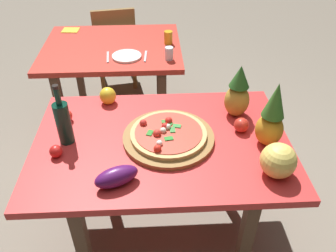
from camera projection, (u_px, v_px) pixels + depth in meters
name	position (u px, v px, depth m)	size (l,w,h in m)	color
ground_plane	(163.00, 228.00, 2.24)	(10.00, 10.00, 0.00)	gray
display_table	(162.00, 152.00, 1.83)	(1.33, 0.89, 0.75)	brown
background_table	(113.00, 57.00, 2.78)	(1.09, 0.87, 0.75)	brown
dining_chair	(115.00, 43.00, 3.40)	(0.46, 0.46, 0.85)	olive
pizza_board	(168.00, 138.00, 1.78)	(0.47, 0.47, 0.03)	olive
pizza	(168.00, 133.00, 1.76)	(0.40, 0.40, 0.06)	tan
wine_bottle	(63.00, 122.00, 1.70)	(0.08, 0.08, 0.33)	#0D3225
pineapple_left	(272.00, 118.00, 1.67)	(0.14, 0.14, 0.35)	#C28A22
pineapple_right	(238.00, 94.00, 1.88)	(0.14, 0.14, 0.31)	#B79235
melon	(278.00, 161.00, 1.53)	(0.16, 0.16, 0.16)	#E5CD60
bell_pepper	(108.00, 96.00, 2.03)	(0.10, 0.10, 0.11)	yellow
eggplant	(117.00, 177.00, 1.51)	(0.20, 0.09, 0.09)	#4F1656
tomato_at_corner	(56.00, 151.00, 1.66)	(0.06, 0.06, 0.06)	red
tomato_beside_pepper	(66.00, 116.00, 1.89)	(0.07, 0.07, 0.07)	red
tomato_near_board	(241.00, 125.00, 1.82)	(0.08, 0.08, 0.08)	red
drinking_glass_juice	(168.00, 38.00, 2.71)	(0.07, 0.07, 0.10)	gold
drinking_glass_water	(169.00, 53.00, 2.49)	(0.06, 0.06, 0.09)	silver
dinner_plate	(127.00, 56.00, 2.55)	(0.22, 0.22, 0.02)	white
fork_utensil	(108.00, 57.00, 2.54)	(0.02, 0.18, 0.01)	silver
knife_utensil	(146.00, 56.00, 2.55)	(0.02, 0.18, 0.01)	silver
napkin_folded	(71.00, 30.00, 2.96)	(0.14, 0.12, 0.01)	yellow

